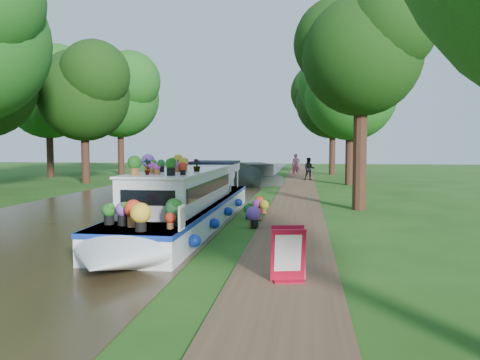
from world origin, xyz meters
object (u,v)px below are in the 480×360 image
Objects in this scene: sandwich_board at (288,257)px; pedestrian_dark at (309,169)px; plant_boat at (184,202)px; second_boat at (256,175)px; pedestrian_pink at (296,165)px.

sandwich_board is 26.35m from pedestrian_dark.
plant_boat reaches higher than second_boat.
plant_boat is 8.01× the size of pedestrian_dark.
plant_boat is 17.40m from second_boat.
second_boat is at bearing 88.35° from plant_boat.
pedestrian_dark reaches higher than sandwich_board.
plant_boat is 6.55m from sandwich_board.
pedestrian_pink is at bearing 107.57° from pedestrian_dark.
sandwich_board is (3.52, -5.51, -0.35)m from plant_boat.
plant_boat reaches higher than pedestrian_pink.
pedestrian_pink reaches higher than pedestrian_dark.
pedestrian_dark is (3.65, 3.44, 0.31)m from second_boat.
sandwich_board is 30.38m from pedestrian_pink.
plant_boat is 12.83× the size of sandwich_board.
plant_boat is at bearing -98.66° from pedestrian_dark.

